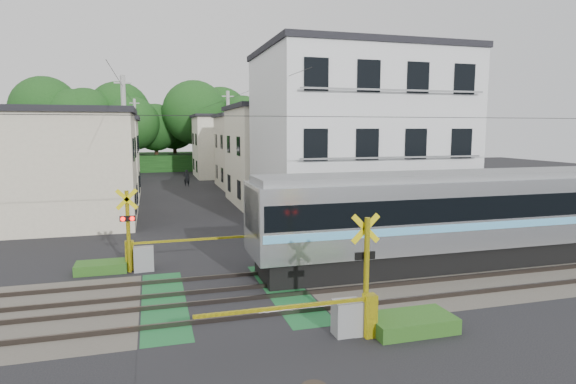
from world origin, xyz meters
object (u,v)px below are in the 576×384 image
object	(u,v)px
crossing_signal_far	(141,252)
pedestrian	(187,178)
crossing_signal_near	(351,308)
apartment_block	(356,139)

from	to	relation	value
crossing_signal_far	pedestrian	xyz separation A→B (m)	(3.54, 26.06, 0.05)
crossing_signal_near	pedestrian	distance (m)	33.41
crossing_signal_near	pedestrian	world-z (taller)	crossing_signal_near
crossing_signal_near	crossing_signal_far	xyz separation A→B (m)	(-5.17, 7.31, 0.00)
crossing_signal_near	crossing_signal_far	world-z (taller)	same
crossing_signal_far	pedestrian	size ratio (longest dim) A/B	3.10
crossing_signal_near	pedestrian	xyz separation A→B (m)	(-1.63, 33.37, 0.05)
crossing_signal_far	apartment_block	distance (m)	13.14
crossing_signal_near	pedestrian	size ratio (longest dim) A/B	3.10
crossing_signal_near	crossing_signal_far	size ratio (longest dim) A/B	1.00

